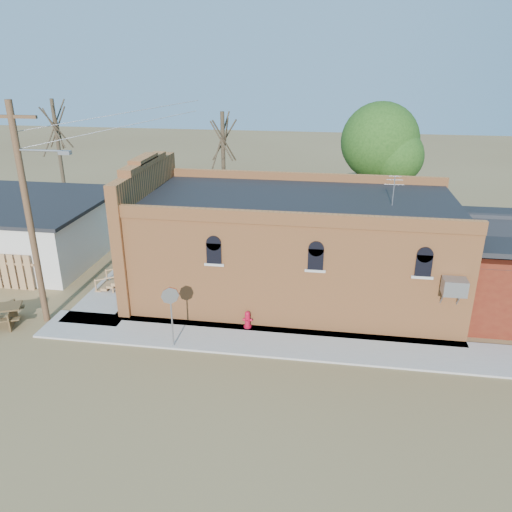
# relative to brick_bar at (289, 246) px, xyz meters

# --- Properties ---
(ground) EXTENTS (120.00, 120.00, 0.00)m
(ground) POSITION_rel_brick_bar_xyz_m (-1.64, -5.49, -2.34)
(ground) COLOR brown
(ground) RESTS_ON ground
(sidewalk_south) EXTENTS (19.00, 2.20, 0.08)m
(sidewalk_south) POSITION_rel_brick_bar_xyz_m (-0.14, -4.59, -2.30)
(sidewalk_south) COLOR #9E9991
(sidewalk_south) RESTS_ON ground
(sidewalk_west) EXTENTS (2.60, 10.00, 0.08)m
(sidewalk_west) POSITION_rel_brick_bar_xyz_m (-7.94, 0.51, -2.30)
(sidewalk_west) COLOR #9E9991
(sidewalk_west) RESTS_ON ground
(brick_bar) EXTENTS (16.40, 7.97, 6.30)m
(brick_bar) POSITION_rel_brick_bar_xyz_m (0.00, 0.00, 0.00)
(brick_bar) COLOR #CB763E
(brick_bar) RESTS_ON ground
(utility_pole) EXTENTS (3.12, 0.26, 9.00)m
(utility_pole) POSITION_rel_brick_bar_xyz_m (-9.79, -4.29, 2.43)
(utility_pole) COLOR #44291B
(utility_pole) RESTS_ON ground
(tree_bare_near) EXTENTS (2.80, 2.80, 7.65)m
(tree_bare_near) POSITION_rel_brick_bar_xyz_m (-4.64, 7.51, 3.62)
(tree_bare_near) COLOR #443A27
(tree_bare_near) RESTS_ON ground
(tree_bare_far) EXTENTS (2.80, 2.80, 8.16)m
(tree_bare_far) POSITION_rel_brick_bar_xyz_m (-15.64, 8.51, 4.02)
(tree_bare_far) COLOR #443A27
(tree_bare_far) RESTS_ON ground
(tree_leafy) EXTENTS (4.40, 4.40, 8.15)m
(tree_leafy) POSITION_rel_brick_bar_xyz_m (4.36, 8.01, 3.59)
(tree_leafy) COLOR #443A27
(tree_leafy) RESTS_ON ground
(fire_hydrant) EXTENTS (0.41, 0.38, 0.73)m
(fire_hydrant) POSITION_rel_brick_bar_xyz_m (-1.29, -3.70, -1.90)
(fire_hydrant) COLOR #A10922
(fire_hydrant) RESTS_ON sidewalk_south
(stop_sign) EXTENTS (0.62, 0.34, 2.46)m
(stop_sign) POSITION_rel_brick_bar_xyz_m (-3.87, -5.49, -0.37)
(stop_sign) COLOR gray
(stop_sign) RESTS_ON sidewalk_south
(trash_barrel) EXTENTS (0.75, 0.75, 0.89)m
(trash_barrel) POSITION_rel_brick_bar_xyz_m (-7.46, -1.62, -1.82)
(trash_barrel) COLOR navy
(trash_barrel) RESTS_ON sidewalk_west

